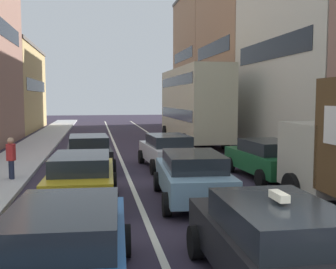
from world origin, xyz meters
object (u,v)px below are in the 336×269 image
(hatchback_centre_lane_third, at_px, (168,150))
(sedan_left_lane_third, at_px, (89,151))
(wagon_left_lane_second, at_px, (82,177))
(taxi_centre_lane_front, at_px, (274,244))
(sedan_right_lane_behind_truck, at_px, (267,158))
(sedan_centre_lane_second, at_px, (192,175))
(bus_mid_queue_primary, at_px, (193,102))
(sedan_left_lane_front, at_px, (66,248))
(pedestrian_far_sidewalk, at_px, (11,157))

(hatchback_centre_lane_third, xyz_separation_m, sedan_left_lane_third, (-3.43, 0.29, 0.00))
(sedan_left_lane_third, bearing_deg, hatchback_centre_lane_third, -96.99)
(hatchback_centre_lane_third, bearing_deg, wagon_left_lane_second, 144.14)
(taxi_centre_lane_front, xyz_separation_m, sedan_right_lane_behind_truck, (3.72, 8.58, -0.00))
(sedan_centre_lane_second, xyz_separation_m, bus_mid_queue_primary, (3.69, 14.94, 2.03))
(hatchback_centre_lane_third, relative_size, bus_mid_queue_primary, 0.42)
(sedan_left_lane_front, xyz_separation_m, wagon_left_lane_second, (0.05, 5.58, 0.00))
(sedan_left_lane_front, xyz_separation_m, hatchback_centre_lane_third, (3.59, 11.14, 0.00))
(sedan_left_lane_front, xyz_separation_m, sedan_right_lane_behind_truck, (6.94, 8.17, 0.00))
(sedan_left_lane_third, bearing_deg, pedestrian_far_sidewalk, 127.25)
(hatchback_centre_lane_third, relative_size, pedestrian_far_sidewalk, 2.65)
(sedan_right_lane_behind_truck, bearing_deg, hatchback_centre_lane_third, 46.22)
(taxi_centre_lane_front, distance_m, bus_mid_queue_primary, 21.08)
(pedestrian_far_sidewalk, bearing_deg, sedan_left_lane_third, 16.01)
(sedan_right_lane_behind_truck, bearing_deg, sedan_centre_lane_second, 125.93)
(sedan_centre_lane_second, distance_m, sedan_right_lane_behind_truck, 4.65)
(sedan_centre_lane_second, xyz_separation_m, sedan_right_lane_behind_truck, (3.65, 2.87, 0.00))
(wagon_left_lane_second, distance_m, sedan_left_lane_third, 5.84)
(sedan_centre_lane_second, relative_size, sedan_right_lane_behind_truck, 1.01)
(taxi_centre_lane_front, xyz_separation_m, hatchback_centre_lane_third, (0.37, 11.54, -0.00))
(sedan_centre_lane_second, relative_size, sedan_left_lane_third, 1.01)
(sedan_centre_lane_second, bearing_deg, pedestrian_far_sidewalk, 60.55)
(sedan_left_lane_front, distance_m, bus_mid_queue_primary, 21.50)
(hatchback_centre_lane_third, bearing_deg, sedan_centre_lane_second, 173.68)
(sedan_centre_lane_second, relative_size, wagon_left_lane_second, 1.01)
(sedan_left_lane_front, relative_size, sedan_centre_lane_second, 1.00)
(pedestrian_far_sidewalk, bearing_deg, wagon_left_lane_second, -76.97)
(sedan_right_lane_behind_truck, xyz_separation_m, bus_mid_queue_primary, (0.04, 12.07, 2.03))
(sedan_right_lane_behind_truck, relative_size, pedestrian_far_sidewalk, 2.63)
(sedan_left_lane_front, distance_m, wagon_left_lane_second, 5.58)
(taxi_centre_lane_front, xyz_separation_m, sedan_left_lane_third, (-3.06, 11.83, -0.00))
(sedan_left_lane_front, relative_size, pedestrian_far_sidewalk, 2.65)
(sedan_left_lane_front, distance_m, sedan_right_lane_behind_truck, 10.72)
(taxi_centre_lane_front, distance_m, wagon_left_lane_second, 6.77)
(taxi_centre_lane_front, relative_size, wagon_left_lane_second, 0.99)
(sedan_centre_lane_second, xyz_separation_m, pedestrian_far_sidewalk, (-5.88, 3.86, 0.15))
(pedestrian_far_sidewalk, bearing_deg, sedan_centre_lane_second, -56.73)
(sedan_left_lane_front, xyz_separation_m, pedestrian_far_sidewalk, (-2.59, 9.15, 0.15))
(taxi_centre_lane_front, relative_size, pedestrian_far_sidewalk, 2.61)
(bus_mid_queue_primary, bearing_deg, sedan_left_lane_third, 142.24)
(taxi_centre_lane_front, bearing_deg, sedan_right_lane_behind_truck, -22.29)
(sedan_right_lane_behind_truck, bearing_deg, pedestrian_far_sidewalk, 81.83)
(bus_mid_queue_primary, bearing_deg, hatchback_centre_lane_third, 159.52)
(hatchback_centre_lane_third, height_order, pedestrian_far_sidewalk, pedestrian_far_sidewalk)
(sedan_centre_lane_second, distance_m, hatchback_centre_lane_third, 5.85)
(hatchback_centre_lane_third, relative_size, sedan_left_lane_third, 1.01)
(sedan_centre_lane_second, relative_size, hatchback_centre_lane_third, 1.00)
(sedan_right_lane_behind_truck, bearing_deg, sedan_left_lane_front, 137.37)
(taxi_centre_lane_front, xyz_separation_m, bus_mid_queue_primary, (3.75, 20.65, 2.03))
(hatchback_centre_lane_third, xyz_separation_m, pedestrian_far_sidewalk, (-6.18, -1.98, 0.15))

